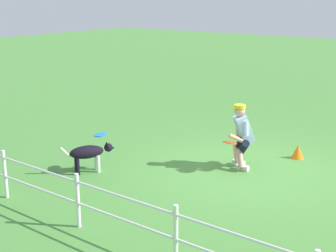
# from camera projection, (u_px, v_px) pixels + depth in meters

# --- Properties ---
(ground_plane) EXTENTS (60.00, 60.00, 0.00)m
(ground_plane) POSITION_uv_depth(u_px,v_px,m) (245.00, 171.00, 9.35)
(ground_plane) COLOR #4D8C3E
(person) EXTENTS (0.57, 0.70, 1.29)m
(person) POSITION_uv_depth(u_px,v_px,m) (242.00, 134.00, 9.36)
(person) COLOR silver
(person) RESTS_ON ground_plane
(dog) EXTENTS (0.62, 0.96, 0.58)m
(dog) POSITION_uv_depth(u_px,v_px,m) (89.00, 153.00, 9.21)
(dog) COLOR black
(dog) RESTS_ON ground_plane
(frisbee_flying) EXTENTS (0.37, 0.37, 0.06)m
(frisbee_flying) POSITION_uv_depth(u_px,v_px,m) (101.00, 135.00, 9.21)
(frisbee_flying) COLOR #1D83EE
(frisbee_held) EXTENTS (0.33, 0.32, 0.09)m
(frisbee_held) POSITION_uv_depth(u_px,v_px,m) (230.00, 143.00, 9.11)
(frisbee_held) COLOR #F65215
(frisbee_held) RESTS_ON person
(fence) EXTENTS (16.12, 0.06, 0.85)m
(fence) POSITION_uv_depth(u_px,v_px,m) (123.00, 212.00, 6.46)
(fence) COLOR white
(fence) RESTS_ON ground_plane
(training_cone) EXTENTS (0.27, 0.27, 0.29)m
(training_cone) POSITION_uv_depth(u_px,v_px,m) (298.00, 151.00, 10.05)
(training_cone) COLOR orange
(training_cone) RESTS_ON ground_plane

